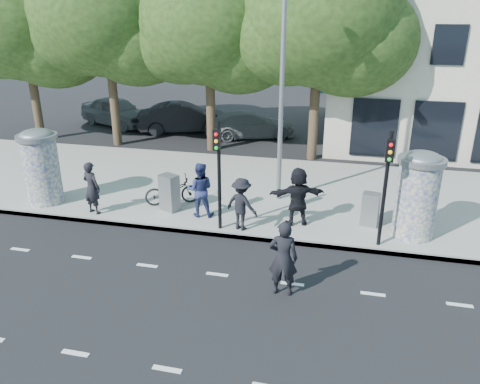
% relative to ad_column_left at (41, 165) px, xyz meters
% --- Properties ---
extents(ground, '(120.00, 120.00, 0.00)m').
position_rel_ad_column_left_xyz_m(ground, '(7.20, -4.50, -1.54)').
color(ground, black).
rests_on(ground, ground).
extents(sidewalk, '(40.00, 8.00, 0.15)m').
position_rel_ad_column_left_xyz_m(sidewalk, '(7.20, 3.00, -1.46)').
color(sidewalk, gray).
rests_on(sidewalk, ground).
extents(curb, '(40.00, 0.10, 0.16)m').
position_rel_ad_column_left_xyz_m(curb, '(7.20, -0.95, -1.46)').
color(curb, slate).
rests_on(curb, ground).
extents(lane_dash_near, '(32.00, 0.12, 0.01)m').
position_rel_ad_column_left_xyz_m(lane_dash_near, '(7.20, -6.70, -1.53)').
color(lane_dash_near, silver).
rests_on(lane_dash_near, ground).
extents(lane_dash_far, '(32.00, 0.12, 0.01)m').
position_rel_ad_column_left_xyz_m(lane_dash_far, '(7.20, -3.10, -1.53)').
color(lane_dash_far, silver).
rests_on(lane_dash_far, ground).
extents(ad_column_left, '(1.36, 1.36, 2.65)m').
position_rel_ad_column_left_xyz_m(ad_column_left, '(0.00, 0.00, 0.00)').
color(ad_column_left, beige).
rests_on(ad_column_left, sidewalk).
extents(ad_column_right, '(1.36, 1.36, 2.65)m').
position_rel_ad_column_left_xyz_m(ad_column_right, '(12.40, 0.20, 0.00)').
color(ad_column_right, beige).
rests_on(ad_column_right, sidewalk).
extents(traffic_pole_near, '(0.22, 0.31, 3.40)m').
position_rel_ad_column_left_xyz_m(traffic_pole_near, '(6.60, -0.71, 0.69)').
color(traffic_pole_near, black).
rests_on(traffic_pole_near, sidewalk).
extents(traffic_pole_far, '(0.22, 0.31, 3.40)m').
position_rel_ad_column_left_xyz_m(traffic_pole_far, '(11.40, -0.71, 0.69)').
color(traffic_pole_far, black).
rests_on(traffic_pole_far, sidewalk).
extents(street_lamp, '(0.25, 0.93, 8.00)m').
position_rel_ad_column_left_xyz_m(street_lamp, '(8.00, 2.13, 3.26)').
color(street_lamp, slate).
rests_on(street_lamp, sidewalk).
extents(tree_far_left, '(7.20, 7.20, 9.26)m').
position_rel_ad_column_left_xyz_m(tree_far_left, '(-5.80, 8.00, 4.65)').
color(tree_far_left, '#38281C').
rests_on(tree_far_left, ground).
extents(tree_mid_left, '(7.20, 7.20, 9.57)m').
position_rel_ad_column_left_xyz_m(tree_mid_left, '(-1.30, 8.00, 4.96)').
color(tree_mid_left, '#38281C').
rests_on(tree_mid_left, ground).
extents(tree_near_left, '(6.80, 6.80, 8.97)m').
position_rel_ad_column_left_xyz_m(tree_near_left, '(3.70, 8.20, 4.53)').
color(tree_near_left, '#38281C').
rests_on(tree_near_left, ground).
extents(tree_center, '(7.00, 7.00, 9.30)m').
position_rel_ad_column_left_xyz_m(tree_center, '(8.70, 7.80, 4.77)').
color(tree_center, '#38281C').
rests_on(tree_center, ground).
extents(ped_b, '(0.75, 0.59, 1.79)m').
position_rel_ad_column_left_xyz_m(ped_b, '(2.15, -0.48, -0.49)').
color(ped_b, black).
rests_on(ped_b, sidewalk).
extents(ped_c, '(0.99, 0.83, 1.83)m').
position_rel_ad_column_left_xyz_m(ped_c, '(5.72, 0.14, -0.47)').
color(ped_c, navy).
rests_on(ped_c, sidewalk).
extents(ped_d, '(1.23, 0.97, 1.67)m').
position_rel_ad_column_left_xyz_m(ped_d, '(7.26, -0.54, -0.55)').
color(ped_d, black).
rests_on(ped_d, sidewalk).
extents(ped_f, '(1.87, 1.17, 1.89)m').
position_rel_ad_column_left_xyz_m(ped_f, '(8.91, 0.20, -0.44)').
color(ped_f, black).
rests_on(ped_f, sidewalk).
extents(man_road, '(0.74, 0.51, 1.95)m').
position_rel_ad_column_left_xyz_m(man_road, '(9.00, -3.55, -0.56)').
color(man_road, black).
rests_on(man_road, ground).
extents(bicycle, '(1.47, 2.00, 1.00)m').
position_rel_ad_column_left_xyz_m(bicycle, '(4.45, 0.85, -0.89)').
color(bicycle, black).
rests_on(bicycle, sidewalk).
extents(cabinet_left, '(0.73, 0.65, 1.26)m').
position_rel_ad_column_left_xyz_m(cabinet_left, '(4.56, 0.33, -0.76)').
color(cabinet_left, slate).
rests_on(cabinet_left, sidewalk).
extents(cabinet_right, '(0.59, 0.48, 1.09)m').
position_rel_ad_column_left_xyz_m(cabinet_right, '(11.15, 0.63, -0.84)').
color(cabinet_right, slate).
rests_on(cabinet_right, sidewalk).
extents(car_left, '(3.77, 5.31, 1.68)m').
position_rel_ad_column_left_xyz_m(car_left, '(-3.32, 11.96, -0.70)').
color(car_left, '#595D61').
rests_on(car_left, ground).
extents(car_mid, '(3.36, 5.34, 1.66)m').
position_rel_ad_column_left_xyz_m(car_mid, '(1.17, 11.25, -0.71)').
color(car_mid, black).
rests_on(car_mid, ground).
extents(car_right, '(3.68, 5.22, 1.40)m').
position_rel_ad_column_left_xyz_m(car_right, '(5.07, 10.99, -0.84)').
color(car_right, slate).
rests_on(car_right, ground).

